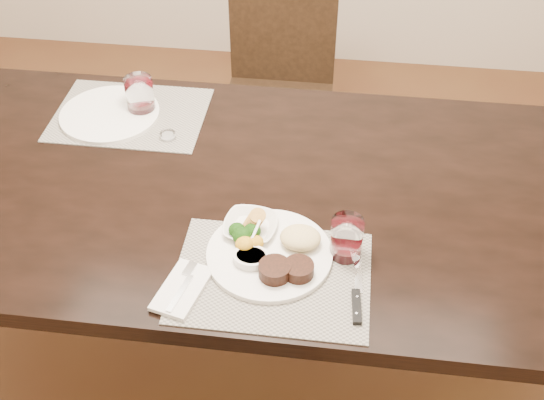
# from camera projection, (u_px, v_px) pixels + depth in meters

# --- Properties ---
(ground_plane) EXTENTS (4.50, 4.50, 0.00)m
(ground_plane) POSITION_uv_depth(u_px,v_px,m) (246.00, 350.00, 2.35)
(ground_plane) COLOR #4A2718
(ground_plane) RESTS_ON ground
(dining_table) EXTENTS (2.00, 1.00, 0.75)m
(dining_table) POSITION_uv_depth(u_px,v_px,m) (240.00, 208.00, 1.90)
(dining_table) COLOR black
(dining_table) RESTS_ON ground
(chair_far) EXTENTS (0.42, 0.42, 0.90)m
(chair_far) POSITION_uv_depth(u_px,v_px,m) (279.00, 81.00, 2.70)
(chair_far) COLOR black
(chair_far) RESTS_ON ground
(placemat_near) EXTENTS (0.46, 0.34, 0.00)m
(placemat_near) POSITION_uv_depth(u_px,v_px,m) (272.00, 277.00, 1.60)
(placemat_near) COLOR gray
(placemat_near) RESTS_ON dining_table
(placemat_far) EXTENTS (0.46, 0.34, 0.00)m
(placemat_far) POSITION_uv_depth(u_px,v_px,m) (130.00, 115.00, 2.10)
(placemat_far) COLOR gray
(placemat_far) RESTS_ON dining_table
(dinner_plate) EXTENTS (0.31, 0.31, 0.05)m
(dinner_plate) POSITION_uv_depth(u_px,v_px,m) (275.00, 253.00, 1.64)
(dinner_plate) COLOR white
(dinner_plate) RESTS_ON placemat_near
(napkin_fork) EXTENTS (0.13, 0.18, 0.02)m
(napkin_fork) POSITION_uv_depth(u_px,v_px,m) (182.00, 289.00, 1.57)
(napkin_fork) COLOR white
(napkin_fork) RESTS_ON placemat_near
(steak_knife) EXTENTS (0.03, 0.23, 0.01)m
(steak_knife) POSITION_uv_depth(u_px,v_px,m) (357.00, 298.00, 1.55)
(steak_knife) COLOR silver
(steak_knife) RESTS_ON placemat_near
(cracker_bowl) EXTENTS (0.15, 0.15, 0.06)m
(cracker_bowl) POSITION_uv_depth(u_px,v_px,m) (251.00, 227.00, 1.70)
(cracker_bowl) COLOR white
(cracker_bowl) RESTS_ON placemat_near
(sauce_ramekin) EXTENTS (0.09, 0.13, 0.07)m
(sauce_ramekin) POSITION_uv_depth(u_px,v_px,m) (251.00, 259.00, 1.62)
(sauce_ramekin) COLOR white
(sauce_ramekin) RESTS_ON placemat_near
(wine_glass_near) EXTENTS (0.08, 0.08, 0.11)m
(wine_glass_near) POSITION_uv_depth(u_px,v_px,m) (346.00, 239.00, 1.62)
(wine_glass_near) COLOR white
(wine_glass_near) RESTS_ON placemat_near
(far_plate) EXTENTS (0.30, 0.30, 0.01)m
(far_plate) POSITION_uv_depth(u_px,v_px,m) (110.00, 114.00, 2.08)
(far_plate) COLOR white
(far_plate) RESTS_ON placemat_far
(wine_glass_far) EXTENTS (0.08, 0.08, 0.12)m
(wine_glass_far) POSITION_uv_depth(u_px,v_px,m) (140.00, 97.00, 2.07)
(wine_glass_far) COLOR white
(wine_glass_far) RESTS_ON placemat_far
(salt_cellar) EXTENTS (0.05, 0.05, 0.02)m
(salt_cellar) POSITION_uv_depth(u_px,v_px,m) (168.00, 136.00, 2.00)
(salt_cellar) COLOR white
(salt_cellar) RESTS_ON dining_table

